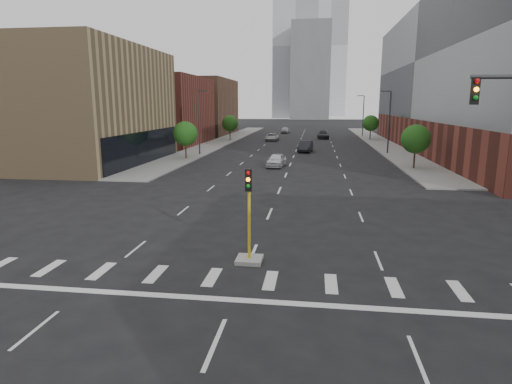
% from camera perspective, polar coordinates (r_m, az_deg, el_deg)
% --- Properties ---
extents(sidewalk_left_far, '(5.00, 92.00, 0.15)m').
position_cam_1_polar(sidewalk_left_far, '(85.85, -4.26, 6.87)').
color(sidewalk_left_far, gray).
rests_on(sidewalk_left_far, ground).
extents(sidewalk_right_far, '(5.00, 92.00, 0.15)m').
position_cam_1_polar(sidewalk_right_far, '(84.84, 16.10, 6.39)').
color(sidewalk_right_far, gray).
rests_on(sidewalk_right_far, ground).
extents(building_left_mid, '(20.00, 24.00, 14.00)m').
position_cam_1_polar(building_left_mid, '(58.21, -24.06, 10.46)').
color(building_left_mid, '#987E56').
rests_on(building_left_mid, ground).
extents(building_left_far_a, '(20.00, 22.00, 12.00)m').
position_cam_1_polar(building_left_far_a, '(81.54, -14.30, 10.46)').
color(building_left_far_a, brown).
rests_on(building_left_far_a, ground).
extents(building_left_far_b, '(20.00, 24.00, 13.00)m').
position_cam_1_polar(building_left_far_b, '(106.10, -8.99, 11.15)').
color(building_left_far_b, brown).
rests_on(building_left_far_b, ground).
extents(building_right_main, '(24.00, 70.00, 22.00)m').
position_cam_1_polar(building_right_main, '(74.67, 29.53, 13.10)').
color(building_right_main, brown).
rests_on(building_right_main, ground).
extents(tower_left, '(22.00, 22.00, 70.00)m').
position_cam_1_polar(tower_left, '(231.59, 5.34, 18.52)').
color(tower_left, '#B2B7BC').
rests_on(tower_left, ground).
extents(tower_right, '(20.00, 20.00, 80.00)m').
position_cam_1_polar(tower_right, '(271.74, 9.76, 18.45)').
color(tower_right, '#B2B7BC').
rests_on(tower_right, ground).
extents(tower_mid, '(18.00, 18.00, 44.00)m').
position_cam_1_polar(tower_mid, '(210.20, 7.28, 15.62)').
color(tower_mid, slate).
rests_on(tower_mid, ground).
extents(median_traffic_signal, '(1.20, 1.20, 4.40)m').
position_cam_1_polar(median_traffic_signal, '(19.86, -0.92, -6.69)').
color(median_traffic_signal, '#999993').
rests_on(median_traffic_signal, ground).
extents(streetlight_right_a, '(1.60, 0.22, 9.07)m').
position_cam_1_polar(streetlight_right_a, '(65.55, 17.29, 9.22)').
color(streetlight_right_a, '#2D2D30').
rests_on(streetlight_right_a, ground).
extents(streetlight_right_b, '(1.60, 0.22, 9.07)m').
position_cam_1_polar(streetlight_right_b, '(100.24, 14.06, 10.07)').
color(streetlight_right_b, '#2D2D30').
rests_on(streetlight_right_b, ground).
extents(streetlight_left, '(1.60, 0.22, 9.07)m').
position_cam_1_polar(streetlight_left, '(61.88, -7.55, 9.52)').
color(streetlight_left, '#2D2D30').
rests_on(streetlight_left, ground).
extents(tree_left_near, '(3.20, 3.20, 4.85)m').
position_cam_1_polar(tree_left_near, '(57.33, -9.41, 7.69)').
color(tree_left_near, '#382619').
rests_on(tree_left_near, ground).
extents(tree_left_far, '(3.20, 3.20, 4.85)m').
position_cam_1_polar(tree_left_far, '(86.41, -3.50, 9.11)').
color(tree_left_far, '#382619').
rests_on(tree_left_far, ground).
extents(tree_right_near, '(3.20, 3.20, 4.85)m').
position_cam_1_polar(tree_right_near, '(51.04, 20.52, 6.63)').
color(tree_right_near, '#382619').
rests_on(tree_right_near, ground).
extents(tree_right_far, '(3.20, 3.20, 4.85)m').
position_cam_1_polar(tree_right_far, '(90.43, 15.06, 8.85)').
color(tree_right_far, '#382619').
rests_on(tree_right_far, ground).
extents(car_near_left, '(2.33, 4.73, 1.55)m').
position_cam_1_polar(car_near_left, '(50.09, 2.74, 4.26)').
color(car_near_left, silver).
rests_on(car_near_left, ground).
extents(car_mid_right, '(2.36, 5.33, 1.70)m').
position_cam_1_polar(car_mid_right, '(66.22, 6.62, 6.07)').
color(car_mid_right, '#222227').
rests_on(car_mid_right, ground).
extents(car_far_left, '(2.54, 5.33, 1.47)m').
position_cam_1_polar(car_far_left, '(85.90, 2.15, 7.33)').
color(car_far_left, '#B7B7B7').
rests_on(car_far_left, ground).
extents(car_deep_right, '(2.50, 5.76, 1.65)m').
position_cam_1_polar(car_deep_right, '(91.98, 8.94, 7.55)').
color(car_deep_right, black).
rests_on(car_deep_right, ground).
extents(car_distant, '(2.16, 4.72, 1.57)m').
position_cam_1_polar(car_distant, '(108.80, 3.94, 8.26)').
color(car_distant, '#AEAEB2').
rests_on(car_distant, ground).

